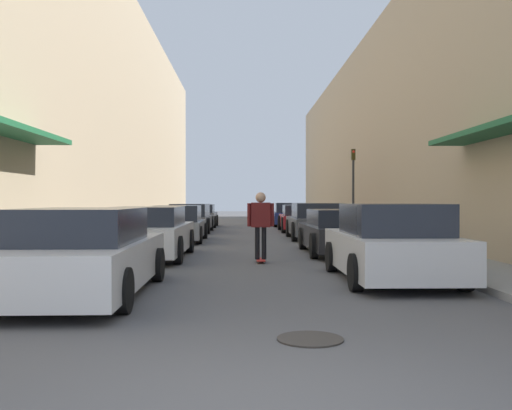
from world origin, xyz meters
The scene contains 18 objects.
ground centered at (0.00, 19.00, 0.00)m, with size 104.50×104.50×0.00m, color #515154.
curb_strip_left centered at (-4.49, 23.75, 0.06)m, with size 1.80×47.50×0.12m.
curb_strip_right centered at (4.49, 23.75, 0.06)m, with size 1.80×47.50×0.12m.
building_row_left centered at (-7.39, 23.75, 5.61)m, with size 4.90×47.50×11.22m.
building_row_right centered at (7.39, 23.74, 4.52)m, with size 4.90×47.50×9.05m.
parked_car_left_0 centered at (-2.63, 5.10, 0.64)m, with size 1.95×4.77×1.34m.
parked_car_left_1 centered at (-2.59, 10.74, 0.63)m, with size 1.98×4.59×1.30m.
parked_car_left_2 centered at (-2.51, 16.57, 0.60)m, with size 1.85×4.33×1.27m.
parked_car_left_3 centered at (-2.61, 22.27, 0.62)m, with size 1.91×4.64×1.29m.
parked_car_left_4 centered at (-2.64, 27.46, 0.60)m, with size 1.98×4.03×1.24m.
parked_car_right_0 centered at (2.48, 6.62, 0.66)m, with size 1.94×4.08×1.40m.
parked_car_right_1 centered at (2.44, 11.80, 0.59)m, with size 1.96×4.47×1.21m.
parked_car_right_2 centered at (2.54, 17.68, 0.65)m, with size 2.07×4.15×1.35m.
parked_car_right_3 centered at (2.44, 22.83, 0.61)m, with size 1.91×4.23×1.24m.
parked_car_right_4 centered at (2.47, 28.43, 0.62)m, with size 2.09×4.12×1.31m.
skateboarder centered at (0.21, 9.72, 1.01)m, with size 0.63×0.78×1.65m.
manhole_cover centered at (0.50, 2.29, 0.01)m, with size 0.70×0.70×0.02m.
traffic_light centered at (4.33, 19.80, 2.26)m, with size 0.16×0.22×3.45m.
Camera 1 is at (-0.19, -3.65, 1.46)m, focal length 40.00 mm.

